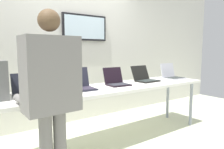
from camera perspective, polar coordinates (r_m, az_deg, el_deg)
ground at (r=3.09m, az=-0.71°, el=-18.38°), size 8.00×8.00×0.04m
back_wall at (r=3.79m, az=-10.54°, el=8.01°), size 8.00×0.11×2.76m
workbench at (r=2.85m, az=-0.73°, el=-4.39°), size 3.25×0.70×0.79m
laptop_station_0 at (r=2.49m, az=-21.69°, el=-4.03°), size 0.34×0.30×0.24m
laptop_station_1 at (r=2.68m, az=-8.94°, el=-2.75°), size 0.36×0.35×0.27m
laptop_station_2 at (r=2.99m, az=1.22°, el=-1.81°), size 0.33×0.34×0.25m
laptop_station_3 at (r=3.39m, az=8.96°, el=-0.88°), size 0.37×0.36×0.24m
laptop_station_4 at (r=3.83m, az=16.04°, el=-0.13°), size 0.34×0.32×0.26m
person at (r=1.80m, az=-16.38°, el=-3.59°), size 0.45×0.60×1.61m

